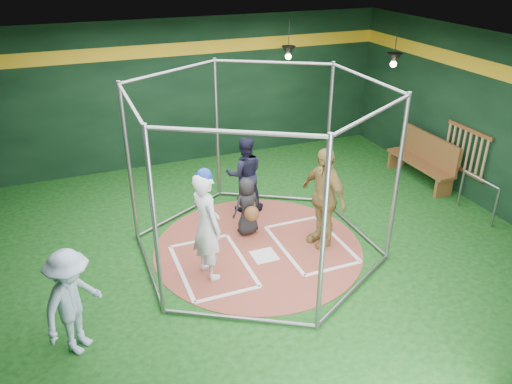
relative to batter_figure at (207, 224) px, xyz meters
name	(u,v)px	position (x,y,z in m)	size (l,w,h in m)	color
room_shell	(258,159)	(1.07, 0.45, 0.78)	(10.10, 9.10, 3.53)	#0D3A0D
clay_disc	(258,248)	(1.07, 0.44, -0.97)	(3.80, 3.80, 0.01)	#974736
home_plate	(264,256)	(1.07, 0.14, -0.95)	(0.43, 0.43, 0.01)	white
batter_box_left	(212,265)	(0.12, 0.19, -0.95)	(1.17, 1.77, 0.01)	white
batter_box_right	(311,244)	(2.02, 0.19, -0.95)	(1.17, 1.77, 0.01)	white
batting_cage	(258,173)	(1.07, 0.44, 0.53)	(4.05, 4.67, 3.00)	gray
bat_rack	(466,150)	(5.99, 0.84, 0.08)	(0.07, 1.25, 0.98)	brown
pendant_lamp_near	(288,51)	(3.27, 4.04, 1.77)	(0.34, 0.34, 0.90)	black
pendant_lamp_far	(394,59)	(5.07, 2.44, 1.77)	(0.34, 0.34, 0.90)	black
batter_figure	(207,224)	(0.00, 0.00, 0.00)	(0.59, 0.77, 1.94)	white
visitor_leopard	(323,197)	(2.22, 0.19, -0.02)	(1.10, 0.46, 1.88)	tan
catcher_figure	(247,207)	(1.07, 0.99, -0.39)	(0.62, 0.63, 1.13)	black
umpire	(245,174)	(1.37, 1.92, -0.16)	(0.77, 0.60, 1.59)	black
bystander_blue	(73,302)	(-2.13, -0.99, -0.19)	(1.01, 0.58, 1.57)	#9EB8D1
dugout_bench	(424,157)	(5.71, 1.74, -0.39)	(0.45, 1.94, 1.13)	brown
steel_railing	(479,191)	(5.62, -0.07, -0.41)	(0.05, 0.98, 0.85)	gray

